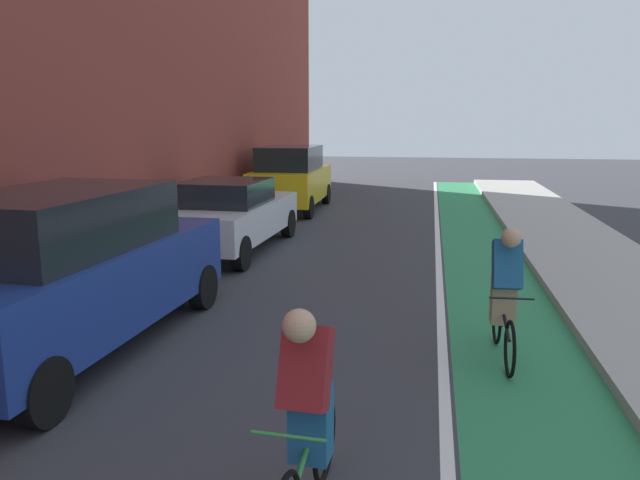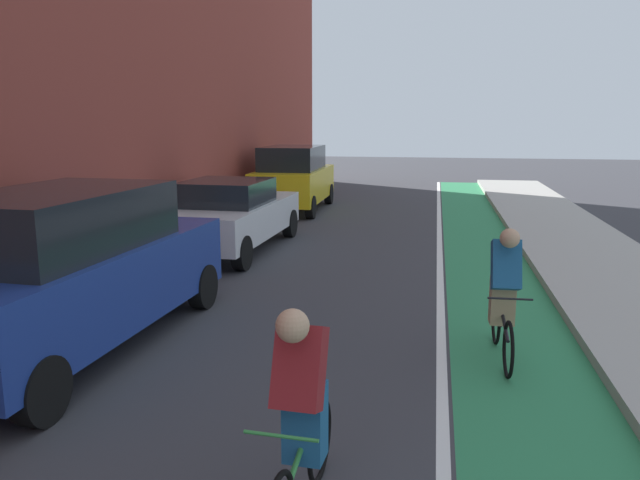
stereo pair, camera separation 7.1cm
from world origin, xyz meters
name	(u,v)px [view 1 (the left image)]	position (x,y,z in m)	size (l,w,h in m)	color
ground_plane	(318,298)	(0.00, 13.07, 0.00)	(75.09, 75.09, 0.00)	#38383D
bike_lane_paint	(489,275)	(2.80, 15.07, 0.00)	(1.60, 34.13, 0.00)	#2D8451
lane_divider_stripe	(439,273)	(1.90, 15.07, 0.00)	(0.12, 34.13, 0.00)	white
sidewalk_right	(612,276)	(4.87, 15.07, 0.07)	(2.55, 34.13, 0.14)	#A8A59E
parked_suv_blue	(70,269)	(-2.55, 10.38, 1.02)	(2.12, 4.86, 1.98)	navy
parked_sedan_white	(228,214)	(-2.55, 16.31, 0.79)	(2.05, 4.59, 1.53)	silver
parked_suv_yellow_cab	(291,178)	(-2.55, 22.41, 1.02)	(1.92, 4.35, 1.98)	yellow
cyclist_mid	(307,413)	(0.90, 7.65, 0.81)	(0.48, 1.70, 1.60)	black
cyclist_trailing	(505,289)	(2.58, 11.01, 0.84)	(0.48, 1.68, 1.60)	black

